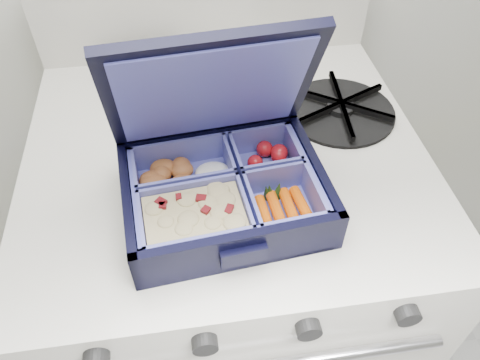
{
  "coord_description": "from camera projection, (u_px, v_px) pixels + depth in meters",
  "views": [
    {
      "loc": [
        -0.21,
        1.16,
        1.35
      ],
      "look_at": [
        -0.15,
        1.56,
        0.92
      ],
      "focal_mm": 35.0,
      "sensor_mm": 36.0,
      "label": 1
    }
  ],
  "objects": [
    {
      "name": "burner_grate_rear",
      "position": [
        145.0,
        66.0,
        0.83
      ],
      "size": [
        0.18,
        0.18,
        0.02
      ],
      "primitive_type": "cylinder",
      "rotation": [
        0.0,
        0.0,
        0.16
      ],
      "color": "black",
      "rests_on": "stove"
    },
    {
      "name": "bento_box",
      "position": [
        224.0,
        192.0,
        0.59
      ],
      "size": [
        0.27,
        0.22,
        0.06
      ],
      "primitive_type": null,
      "rotation": [
        0.0,
        0.0,
        0.09
      ],
      "color": "black",
      "rests_on": "stove"
    },
    {
      "name": "burner_grate",
      "position": [
        341.0,
        106.0,
        0.74
      ],
      "size": [
        0.23,
        0.23,
        0.03
      ],
      "primitive_type": "cylinder",
      "rotation": [
        0.0,
        0.0,
        0.43
      ],
      "color": "black",
      "rests_on": "stove"
    },
    {
      "name": "stove",
      "position": [
        229.0,
        290.0,
        1.03
      ],
      "size": [
        0.59,
        0.59,
        0.88
      ],
      "primitive_type": null,
      "color": "beige",
      "rests_on": "floor"
    },
    {
      "name": "fork",
      "position": [
        288.0,
        130.0,
        0.72
      ],
      "size": [
        0.15,
        0.14,
        0.01
      ],
      "primitive_type": null,
      "rotation": [
        0.0,
        0.0,
        -0.83
      ],
      "color": "silver",
      "rests_on": "stove"
    }
  ]
}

